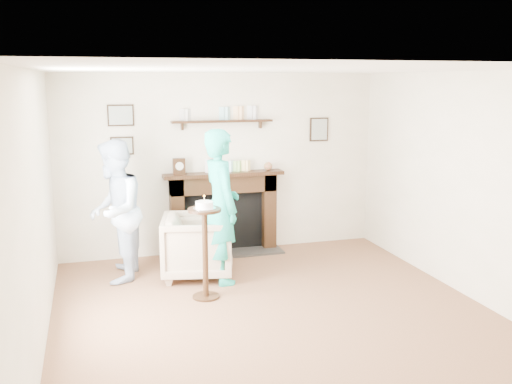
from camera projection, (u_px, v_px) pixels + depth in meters
ground at (278, 318)px, 5.85m from camera, size 5.00×5.00×0.00m
room_shell at (259, 153)px, 6.19m from camera, size 4.54×5.02×2.52m
armchair at (198, 276)px, 7.12m from camera, size 1.01×0.99×0.78m
man at (118, 279)px, 6.99m from camera, size 0.81×0.95×1.72m
woman at (222, 280)px, 6.96m from camera, size 0.51×0.72×1.85m
pedestal_table at (205, 235)px, 6.27m from camera, size 0.37×0.37×1.18m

